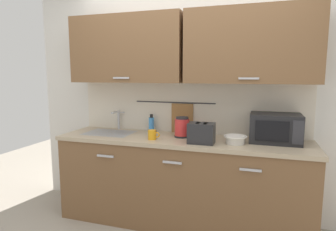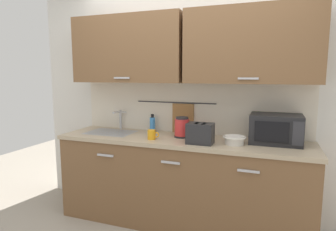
{
  "view_description": "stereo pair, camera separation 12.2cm",
  "coord_description": "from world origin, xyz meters",
  "views": [
    {
      "loc": [
        0.73,
        -2.44,
        1.54
      ],
      "look_at": [
        -0.15,
        0.33,
        1.12
      ],
      "focal_mm": 30.81,
      "sensor_mm": 36.0,
      "label": 1
    },
    {
      "loc": [
        0.85,
        -2.4,
        1.54
      ],
      "look_at": [
        -0.15,
        0.33,
        1.12
      ],
      "focal_mm": 30.81,
      "sensor_mm": 36.0,
      "label": 2
    }
  ],
  "objects": [
    {
      "name": "microwave",
      "position": [
        0.89,
        0.41,
        1.04
      ],
      "size": [
        0.46,
        0.35,
        0.27
      ],
      "color": "black",
      "rests_on": "counter_unit"
    },
    {
      "name": "mug_near_sink",
      "position": [
        -0.26,
        0.16,
        0.95
      ],
      "size": [
        0.12,
        0.08,
        0.09
      ],
      "color": "orange",
      "rests_on": "counter_unit"
    },
    {
      "name": "counter_unit",
      "position": [
        -0.01,
        0.3,
        0.46
      ],
      "size": [
        2.53,
        0.64,
        0.9
      ],
      "color": "brown",
      "rests_on": "ground"
    },
    {
      "name": "back_wall_assembly",
      "position": [
        -0.0,
        0.53,
        1.52
      ],
      "size": [
        3.7,
        0.41,
        2.5
      ],
      "color": "silver",
      "rests_on": "ground"
    },
    {
      "name": "toaster",
      "position": [
        0.23,
        0.15,
        1.0
      ],
      "size": [
        0.26,
        0.17,
        0.19
      ],
      "color": "#232326",
      "rests_on": "counter_unit"
    },
    {
      "name": "sink_faucet",
      "position": [
        -0.82,
        0.53,
        1.04
      ],
      "size": [
        0.09,
        0.17,
        0.22
      ],
      "color": "#B2B5BA",
      "rests_on": "counter_unit"
    },
    {
      "name": "electric_kettle",
      "position": [
        -0.0,
        0.35,
        1.0
      ],
      "size": [
        0.23,
        0.16,
        0.21
      ],
      "color": "black",
      "rests_on": "counter_unit"
    },
    {
      "name": "dish_soap_bottle",
      "position": [
        -0.4,
        0.52,
        0.99
      ],
      "size": [
        0.06,
        0.06,
        0.2
      ],
      "color": "#3F8CD8",
      "rests_on": "counter_unit"
    },
    {
      "name": "mixing_bowl",
      "position": [
        0.54,
        0.23,
        0.94
      ],
      "size": [
        0.21,
        0.21,
        0.08
      ],
      "color": "silver",
      "rests_on": "counter_unit"
    }
  ]
}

